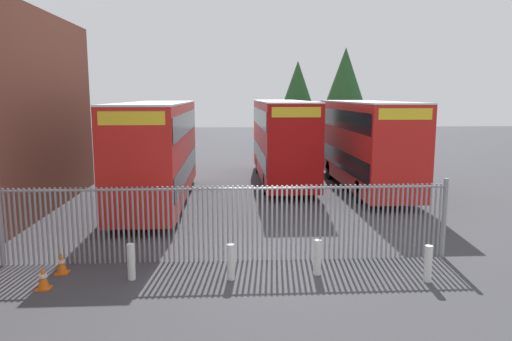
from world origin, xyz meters
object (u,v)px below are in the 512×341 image
at_px(double_decker_bus_behind_fence_left, 282,138).
at_px(bollard_center_front, 231,262).
at_px(double_decker_bus_near_gate, 158,149).
at_px(double_decker_bus_behind_fence_right, 365,141).
at_px(bollard_far_right, 428,264).
at_px(bollard_near_left, 131,262).
at_px(traffic_cone_mid_forecourt, 43,278).
at_px(bollard_near_right, 317,257).
at_px(traffic_cone_by_gate, 62,263).

bearing_deg(double_decker_bus_behind_fence_left, bollard_center_front, -101.58).
bearing_deg(double_decker_bus_near_gate, bollard_center_front, -71.02).
relative_size(double_decker_bus_behind_fence_right, bollard_far_right, 11.38).
bearing_deg(bollard_near_left, double_decker_bus_behind_fence_left, 68.60).
bearing_deg(traffic_cone_mid_forecourt, double_decker_bus_behind_fence_left, 62.59).
xyz_separation_m(double_decker_bus_behind_fence_left, double_decker_bus_behind_fence_right, (3.95, -2.21, 0.00)).
bearing_deg(bollard_near_right, bollard_center_front, -174.66).
height_order(double_decker_bus_behind_fence_left, bollard_far_right, double_decker_bus_behind_fence_left).
xyz_separation_m(double_decker_bus_near_gate, bollard_near_right, (5.40, -8.81, -1.95)).
xyz_separation_m(bollard_near_right, bollard_far_right, (2.74, -0.64, 0.00)).
height_order(double_decker_bus_behind_fence_left, traffic_cone_by_gate, double_decker_bus_behind_fence_left).
bearing_deg(double_decker_bus_near_gate, bollard_near_left, -86.55).
distance_m(double_decker_bus_behind_fence_left, traffic_cone_by_gate, 15.46).
distance_m(bollard_near_left, traffic_cone_mid_forecourt, 2.12).
distance_m(bollard_far_right, traffic_cone_by_gate, 9.60).
bearing_deg(bollard_center_front, double_decker_bus_behind_fence_left, 78.42).
height_order(double_decker_bus_behind_fence_right, bollard_center_front, double_decker_bus_behind_fence_right).
bearing_deg(bollard_near_left, bollard_center_front, -3.54).
xyz_separation_m(double_decker_bus_near_gate, double_decker_bus_behind_fence_left, (5.99, 5.05, 0.00)).
xyz_separation_m(bollard_near_left, traffic_cone_mid_forecourt, (-2.04, -0.53, -0.19)).
xyz_separation_m(bollard_near_left, bollard_near_right, (4.86, 0.06, 0.00)).
relative_size(double_decker_bus_behind_fence_left, bollard_near_right, 11.38).
distance_m(double_decker_bus_near_gate, double_decker_bus_behind_fence_right, 10.34).
bearing_deg(double_decker_bus_behind_fence_right, bollard_center_front, -119.94).
relative_size(double_decker_bus_near_gate, traffic_cone_by_gate, 18.32).
relative_size(double_decker_bus_behind_fence_left, bollard_near_left, 11.38).
xyz_separation_m(double_decker_bus_behind_fence_left, bollard_near_left, (-5.46, -13.92, -1.95)).
bearing_deg(traffic_cone_mid_forecourt, bollard_center_front, 4.63).
xyz_separation_m(bollard_center_front, traffic_cone_by_gate, (-4.51, 0.66, -0.19)).
relative_size(bollard_near_left, bollard_far_right, 1.00).
bearing_deg(bollard_center_front, double_decker_bus_near_gate, 108.98).
distance_m(double_decker_bus_near_gate, bollard_center_front, 9.74).
height_order(bollard_center_front, bollard_far_right, same).
xyz_separation_m(bollard_center_front, bollard_far_right, (5.03, -0.42, 0.00)).
height_order(double_decker_bus_behind_fence_left, double_decker_bus_behind_fence_right, same).
xyz_separation_m(double_decker_bus_behind_fence_left, traffic_cone_by_gate, (-7.39, -13.41, -2.13)).
relative_size(bollard_near_right, traffic_cone_by_gate, 1.61).
relative_size(bollard_center_front, traffic_cone_mid_forecourt, 1.61).
relative_size(double_decker_bus_near_gate, double_decker_bus_behind_fence_left, 1.00).
bearing_deg(bollard_center_front, traffic_cone_by_gate, 171.64).
height_order(bollard_center_front, bollard_near_right, same).
relative_size(bollard_center_front, bollard_near_right, 1.00).
xyz_separation_m(double_decker_bus_behind_fence_right, traffic_cone_by_gate, (-11.34, -11.20, -2.13)).
distance_m(double_decker_bus_near_gate, traffic_cone_by_gate, 8.75).
relative_size(double_decker_bus_behind_fence_right, traffic_cone_by_gate, 18.32).
height_order(double_decker_bus_behind_fence_left, bollard_near_right, double_decker_bus_behind_fence_left).
relative_size(bollard_far_right, traffic_cone_mid_forecourt, 1.61).
relative_size(double_decker_bus_near_gate, bollard_center_front, 11.38).
height_order(double_decker_bus_behind_fence_right, bollard_far_right, double_decker_bus_behind_fence_right).
bearing_deg(traffic_cone_by_gate, bollard_near_right, -3.77).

